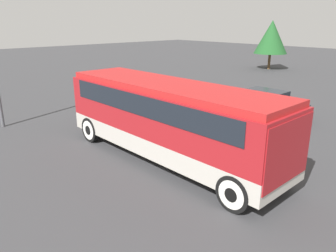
% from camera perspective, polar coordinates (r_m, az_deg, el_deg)
% --- Properties ---
extents(ground_plane, '(120.00, 120.00, 0.00)m').
position_cam_1_polar(ground_plane, '(12.88, 0.00, -5.72)').
color(ground_plane, '#38383A').
extents(tour_bus, '(9.67, 2.64, 3.00)m').
position_cam_1_polar(tour_bus, '(12.20, 0.31, 1.97)').
color(tour_bus, '#B7B2A8').
rests_on(tour_bus, ground_plane).
extents(parked_car_near, '(4.12, 1.93, 1.44)m').
position_cam_1_polar(parked_car_near, '(18.41, 2.63, 3.92)').
color(parked_car_near, '#7A6B5B').
rests_on(parked_car_near, ground_plane).
extents(parked_car_mid, '(4.16, 1.83, 1.36)m').
position_cam_1_polar(parked_car_mid, '(20.61, 5.57, 5.23)').
color(parked_car_mid, silver).
rests_on(parked_car_mid, ground_plane).
extents(parked_car_far, '(4.21, 1.95, 1.42)m').
position_cam_1_polar(parked_car_far, '(19.38, 16.67, 3.81)').
color(parked_car_far, black).
rests_on(parked_car_far, ground_plane).
extents(tree_right, '(3.56, 3.56, 5.24)m').
position_cam_1_polar(tree_right, '(38.44, 17.57, 14.56)').
color(tree_right, brown).
rests_on(tree_right, ground_plane).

